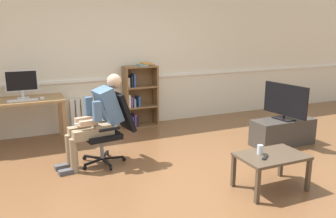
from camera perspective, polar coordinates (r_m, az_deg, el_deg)
name	(u,v)px	position (r m, az deg, el deg)	size (l,w,h in m)	color
ground_plane	(185,179)	(4.40, 2.75, -11.52)	(18.00, 18.00, 0.00)	brown
back_wall	(121,55)	(6.48, -7.77, 8.91)	(12.00, 0.13, 2.70)	beige
computer_desk	(23,106)	(5.83, -22.81, 0.47)	(1.21, 0.65, 0.76)	#9E7547
imac_monitor	(22,82)	(5.84, -23.06, 4.12)	(0.48, 0.14, 0.44)	silver
keyboard	(23,100)	(5.67, -22.91, 1.34)	(0.44, 0.12, 0.02)	white
computer_mouse	(42,98)	(5.70, -20.10, 1.71)	(0.06, 0.10, 0.03)	white
bookshelf	(139,97)	(6.47, -4.90, 1.94)	(0.62, 0.29, 1.20)	brown
radiator	(94,114)	(6.41, -12.13, -0.82)	(0.83, 0.08, 0.60)	white
office_chair	(111,125)	(4.83, -9.45, -2.68)	(0.77, 0.63, 0.98)	black
person_seated	(98,118)	(4.73, -11.59, -1.50)	(0.96, 0.44, 1.24)	#937F60
tv_stand	(283,132)	(5.82, 18.44, -3.63)	(1.02, 0.41, 0.42)	#3D3833
tv_screen	(285,101)	(5.70, 18.83, 1.25)	(0.25, 0.80, 0.57)	black
coffee_table	(271,159)	(4.19, 16.73, -7.98)	(0.78, 0.51, 0.42)	#4C3D2D
drinking_glass	(260,150)	(4.14, 14.98, -6.50)	(0.07, 0.07, 0.11)	silver
spare_remote	(265,157)	(4.05, 15.78, -7.69)	(0.04, 0.15, 0.02)	black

